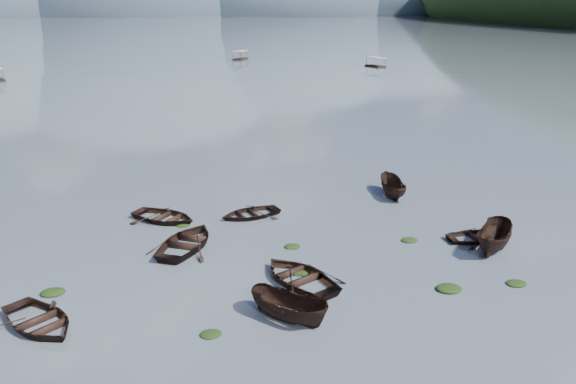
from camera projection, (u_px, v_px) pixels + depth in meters
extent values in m
plane|color=#525B67|center=(336.00, 318.00, 24.97)|extent=(2400.00, 2400.00, 0.00)
ellipsoid|color=#475666|center=(5.00, 14.00, 820.54)|extent=(520.00, 520.00, 280.00)
ellipsoid|color=#475666|center=(145.00, 14.00, 854.52)|extent=(520.00, 520.00, 340.00)
ellipsoid|color=#475666|center=(275.00, 14.00, 888.51)|extent=(520.00, 520.00, 260.00)
ellipsoid|color=#475666|center=(383.00, 13.00, 919.09)|extent=(520.00, 520.00, 220.00)
imported|color=black|center=(39.00, 326.00, 24.36)|extent=(5.32, 5.50, 0.93)
imported|color=black|center=(187.00, 247.00, 32.34)|extent=(5.48, 6.11, 1.04)
imported|color=black|center=(289.00, 320.00, 24.89)|extent=(3.90, 3.89, 1.55)
imported|color=black|center=(300.00, 282.00, 28.29)|extent=(5.32, 5.89, 1.00)
imported|color=black|center=(478.00, 240.00, 33.32)|extent=(3.84, 2.77, 0.79)
imported|color=black|center=(493.00, 249.00, 32.02)|extent=(4.18, 4.47, 1.72)
imported|color=black|center=(164.00, 221.00, 36.31)|extent=(5.54, 5.26, 0.93)
imported|color=black|center=(250.00, 216.00, 37.03)|extent=(4.71, 3.96, 0.84)
imported|color=black|center=(392.00, 196.00, 41.04)|extent=(1.93, 4.14, 1.55)
ellipsoid|color=black|center=(211.00, 335.00, 23.73)|extent=(0.94, 0.77, 0.21)
ellipsoid|color=black|center=(300.00, 274.00, 29.13)|extent=(0.89, 0.71, 0.19)
ellipsoid|color=black|center=(449.00, 290.00, 27.48)|extent=(1.29, 1.03, 0.28)
ellipsoid|color=black|center=(292.00, 247.00, 32.32)|extent=(0.94, 0.80, 0.21)
ellipsoid|color=black|center=(516.00, 284.00, 28.03)|extent=(1.05, 0.83, 0.22)
ellipsoid|color=black|center=(53.00, 293.00, 27.14)|extent=(1.17, 0.95, 0.25)
ellipsoid|color=black|center=(183.00, 226.00, 35.44)|extent=(0.87, 0.72, 0.18)
ellipsoid|color=black|center=(409.00, 241.00, 33.18)|extent=(1.01, 0.81, 0.22)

